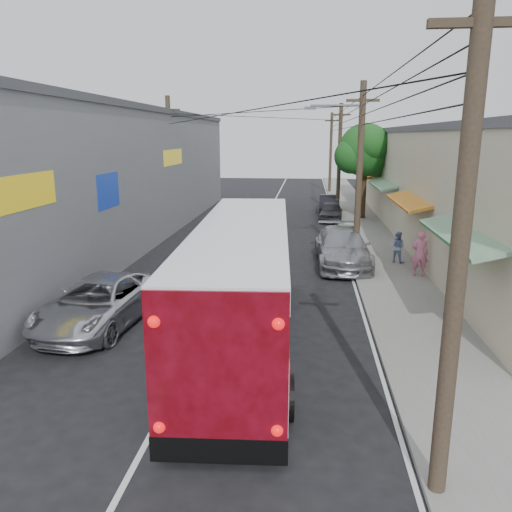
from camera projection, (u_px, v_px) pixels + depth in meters
The scene contains 13 objects.
ground at pixel (163, 412), 10.68m from camera, with size 120.00×120.00×0.00m, color black.
sidewalk at pixel (367, 235), 29.35m from camera, with size 3.00×80.00×0.12m, color slate.
building_right at pixel (441, 180), 30.10m from camera, with size 7.09×40.00×6.25m.
building_left at pixel (104, 174), 28.07m from camera, with size 7.20×36.00×7.25m.
utility_poles at pixel (311, 164), 29.04m from camera, with size 11.80×45.28×8.00m.
street_tree at pixel (366, 152), 34.04m from camera, with size 4.40×4.00×6.60m.
coach_bus at pixel (243, 281), 14.11m from camera, with size 3.22×11.86×3.38m.
jeepney at pixel (99, 302), 15.41m from camera, with size 2.46×5.33×1.48m, color silver.
parked_suv at pixel (342, 247), 22.59m from camera, with size 2.31×5.69×1.65m, color #9899A0.
parked_car_mid at pixel (331, 211), 34.44m from camera, with size 1.53×3.80×1.30m, color #27272C.
parked_car_far at pixel (329, 204), 37.62m from camera, with size 1.46×4.19×1.38m, color black.
pedestrian_near at pixel (420, 254), 20.38m from camera, with size 0.69×0.45×1.88m, color pink.
pedestrian_far at pixel (397, 247), 22.63m from camera, with size 0.69×0.54×1.43m, color #91A1D3.
Camera 1 is at (2.98, -9.34, 5.76)m, focal length 35.00 mm.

